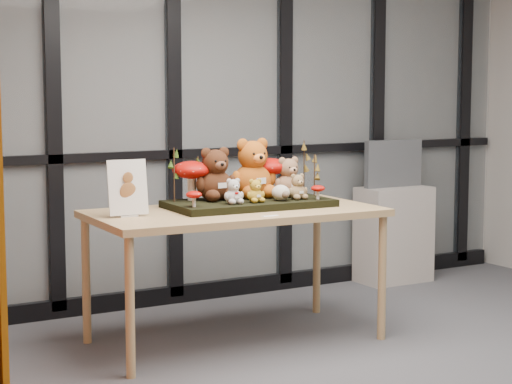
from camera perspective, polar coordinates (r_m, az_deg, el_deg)
room_shell at (r=4.60m, az=13.43°, el=8.33°), size 5.00×5.00×5.00m
glass_partition at (r=6.61m, az=-1.55°, el=5.67°), size 4.90×0.06×2.78m
display_table at (r=5.47m, az=-1.30°, el=-1.77°), size 1.73×0.91×0.79m
diorama_tray at (r=5.57m, az=-0.42°, el=-0.72°), size 0.99×0.53×0.04m
bear_pooh_yellow at (r=5.68m, az=-0.22°, el=1.68°), size 0.32×0.29×0.40m
bear_brown_medium at (r=5.56m, az=-2.53°, el=1.30°), size 0.28×0.25×0.35m
bear_tan_back at (r=5.76m, az=2.01°, el=1.08°), size 0.21×0.19×0.27m
bear_small_yellow at (r=5.45m, az=-0.04°, el=0.16°), size 0.12×0.11×0.15m
bear_white_bow at (r=5.38m, az=-1.41°, el=0.14°), size 0.13×0.12×0.16m
bear_beige_small at (r=5.60m, az=2.57°, el=0.42°), size 0.14×0.12×0.17m
plush_cream_hedgehog at (r=5.53m, az=1.53°, el=0.00°), size 0.08×0.08×0.11m
mushroom_back_left at (r=5.56m, az=-3.98°, el=0.83°), size 0.23×0.23×0.26m
mushroom_back_right at (r=5.80m, az=0.82°, el=1.07°), size 0.23×0.23×0.26m
mushroom_front_left at (r=5.26m, az=-3.84°, el=-0.38°), size 0.09×0.09×0.10m
mushroom_front_right at (r=5.61m, az=3.83°, el=0.03°), size 0.09×0.09×0.09m
sprig_green_far_left at (r=5.48m, az=-5.06°, el=1.06°), size 0.05×0.05×0.32m
sprig_green_mid_left at (r=5.61m, az=-3.58°, el=0.87°), size 0.05×0.05×0.26m
sprig_dry_far_right at (r=5.86m, az=2.97°, el=1.53°), size 0.05×0.05×0.34m
sprig_dry_mid_right at (r=5.75m, az=3.62°, el=1.02°), size 0.05×0.05×0.26m
sprig_green_centre at (r=5.68m, az=-2.21°, el=0.57°), size 0.05×0.05×0.18m
sign_holder at (r=5.20m, az=-7.89°, el=0.13°), size 0.23×0.07×0.32m
label_card at (r=5.19m, az=0.90°, el=-1.49°), size 0.10×0.03×0.00m
cabinet at (r=7.27m, az=8.47°, el=-2.60°), size 0.55×0.32×0.74m
monitor at (r=7.22m, az=8.45°, el=1.75°), size 0.51×0.05×0.36m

